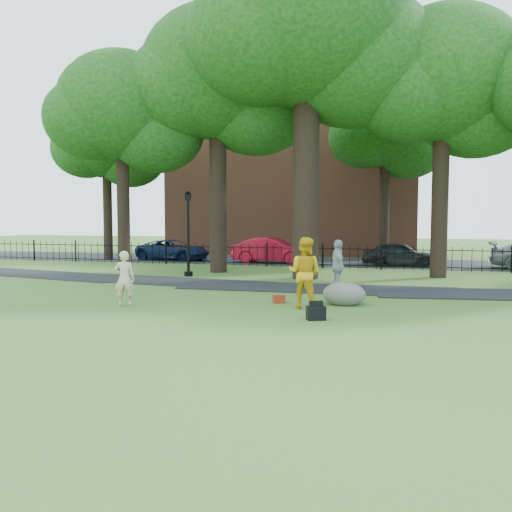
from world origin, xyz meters
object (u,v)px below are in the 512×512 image
(woman, at_px, (124,278))
(red_sedan, at_px, (272,250))
(man, at_px, (305,273))
(boulder, at_px, (344,292))
(lamppost, at_px, (188,234))
(big_tree, at_px, (310,36))

(woman, xyz_separation_m, red_sedan, (0.55, 15.37, -0.05))
(man, relative_size, boulder, 1.61)
(woman, height_order, boulder, woman)
(boulder, relative_size, red_sedan, 0.27)
(man, distance_m, boulder, 1.50)
(man, height_order, boulder, man)
(woman, relative_size, man, 0.80)
(red_sedan, bearing_deg, man, -161.45)
(boulder, relative_size, lamppost, 0.33)
(woman, xyz_separation_m, lamppost, (-1.38, 7.73, 1.06))
(red_sedan, bearing_deg, lamppost, 166.81)
(lamppost, bearing_deg, big_tree, -6.44)
(woman, distance_m, lamppost, 7.92)
(woman, xyz_separation_m, boulder, (6.10, 1.95, -0.43))
(lamppost, xyz_separation_m, red_sedan, (1.93, 7.64, -1.11))
(boulder, bearing_deg, big_tree, 108.72)
(lamppost, bearing_deg, woman, -92.90)
(lamppost, relative_size, red_sedan, 0.83)
(man, height_order, lamppost, lamppost)
(big_tree, distance_m, red_sedan, 12.21)
(man, xyz_separation_m, boulder, (1.02, 0.90, -0.64))
(lamppost, bearing_deg, boulder, -50.72)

